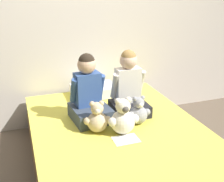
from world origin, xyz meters
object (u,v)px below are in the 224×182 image
(bed, at_px, (118,148))
(teddy_bear_held_by_right_child, at_px, (138,112))
(pillow_at_headboard, at_px, (94,90))
(child_on_right, at_px, (129,89))
(sign_card, at_px, (126,139))
(teddy_bear_held_by_left_child, at_px, (97,119))
(teddy_bear_between_children, at_px, (123,118))
(child_on_left, at_px, (89,95))

(bed, xyz_separation_m, teddy_bear_held_by_right_child, (0.20, 0.02, 0.32))
(bed, height_order, pillow_at_headboard, pillow_at_headboard)
(child_on_right, relative_size, sign_card, 2.96)
(teddy_bear_held_by_right_child, bearing_deg, teddy_bear_held_by_left_child, -179.19)
(teddy_bear_between_children, bearing_deg, child_on_right, 62.29)
(teddy_bear_between_children, relative_size, sign_card, 1.54)
(sign_card, bearing_deg, teddy_bear_held_by_right_child, 47.57)
(pillow_at_headboard, distance_m, sign_card, 1.02)
(teddy_bear_held_by_left_child, bearing_deg, bed, 10.48)
(child_on_left, distance_m, teddy_bear_between_children, 0.42)
(teddy_bear_held_by_left_child, height_order, teddy_bear_held_by_right_child, teddy_bear_held_by_left_child)
(child_on_left, relative_size, sign_card, 2.95)
(teddy_bear_between_children, bearing_deg, child_on_left, 119.72)
(child_on_right, bearing_deg, bed, -127.52)
(teddy_bear_held_by_right_child, height_order, pillow_at_headboard, teddy_bear_held_by_right_child)
(child_on_left, xyz_separation_m, sign_card, (0.18, -0.47, -0.24))
(teddy_bear_held_by_left_child, distance_m, teddy_bear_between_children, 0.22)
(sign_card, bearing_deg, child_on_left, 111.05)
(pillow_at_headboard, bearing_deg, child_on_right, -70.51)
(pillow_at_headboard, bearing_deg, teddy_bear_held_by_right_child, -76.09)
(child_on_left, bearing_deg, teddy_bear_held_by_left_child, -95.61)
(bed, bearing_deg, teddy_bear_between_children, -89.62)
(child_on_right, bearing_deg, pillow_at_headboard, 108.93)
(teddy_bear_held_by_left_child, bearing_deg, pillow_at_headboard, 87.38)
(pillow_at_headboard, relative_size, sign_card, 2.31)
(teddy_bear_between_children, relative_size, pillow_at_headboard, 0.67)
(teddy_bear_held_by_right_child, bearing_deg, teddy_bear_between_children, -150.46)
(bed, relative_size, teddy_bear_held_by_left_child, 7.18)
(teddy_bear_held_by_left_child, height_order, sign_card, teddy_bear_held_by_left_child)
(teddy_bear_held_by_left_child, bearing_deg, child_on_right, 44.39)
(bed, xyz_separation_m, teddy_bear_between_children, (0.00, -0.10, 0.34))
(teddy_bear_held_by_right_child, bearing_deg, sign_card, -134.52)
(child_on_left, bearing_deg, teddy_bear_held_by_right_child, -37.49)
(child_on_right, bearing_deg, teddy_bear_held_by_right_child, -90.47)
(child_on_right, bearing_deg, teddy_bear_held_by_left_child, -147.06)
(child_on_left, distance_m, teddy_bear_held_by_left_child, 0.29)
(teddy_bear_held_by_left_child, distance_m, teddy_bear_held_by_right_child, 0.39)
(teddy_bear_held_by_left_child, height_order, pillow_at_headboard, teddy_bear_held_by_left_child)
(pillow_at_headboard, bearing_deg, bed, -90.00)
(child_on_right, height_order, pillow_at_headboard, child_on_right)
(teddy_bear_held_by_right_child, xyz_separation_m, sign_card, (-0.21, -0.23, -0.11))
(bed, xyz_separation_m, child_on_left, (-0.20, 0.26, 0.45))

